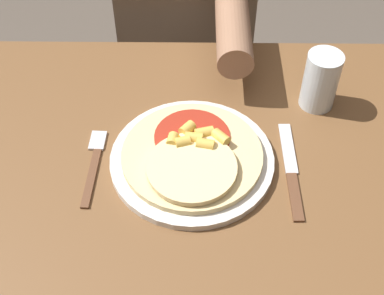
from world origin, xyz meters
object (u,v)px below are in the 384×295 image
(pizza, at_px, (192,155))
(knife, at_px, (291,171))
(dining_table, at_px, (175,208))
(fork, at_px, (94,162))
(drinking_glass, at_px, (321,81))
(person_diner, at_px, (187,17))
(plate, at_px, (192,160))

(pizza, height_order, knife, pizza)
(dining_table, bearing_deg, fork, 177.85)
(dining_table, relative_size, drinking_glass, 9.94)
(pizza, bearing_deg, dining_table, -174.23)
(fork, distance_m, person_diner, 0.59)
(drinking_glass, height_order, person_diner, person_diner)
(person_diner, bearing_deg, pizza, -88.01)
(plate, bearing_deg, fork, -179.00)
(plate, distance_m, knife, 0.18)
(plate, height_order, person_diner, person_diner)
(knife, height_order, drinking_glass, drinking_glass)
(knife, relative_size, drinking_glass, 1.88)
(knife, height_order, person_diner, person_diner)
(plate, height_order, drinking_glass, drinking_glass)
(pizza, bearing_deg, drinking_glass, 33.59)
(pizza, bearing_deg, person_diner, 91.99)
(knife, xyz_separation_m, person_diner, (-0.19, 0.58, -0.08))
(pizza, xyz_separation_m, fork, (-0.18, 0.00, -0.02))
(dining_table, height_order, fork, fork)
(knife, distance_m, person_diner, 0.62)
(plate, relative_size, knife, 1.33)
(dining_table, xyz_separation_m, fork, (-0.14, 0.01, 0.13))
(fork, xyz_separation_m, knife, (0.35, -0.02, 0.00))
(dining_table, distance_m, drinking_glass, 0.37)
(plate, xyz_separation_m, pizza, (0.00, -0.00, 0.02))
(dining_table, relative_size, knife, 5.30)
(plate, bearing_deg, pizza, -82.76)
(fork, height_order, knife, same)
(dining_table, xyz_separation_m, pizza, (0.03, 0.00, 0.16))
(dining_table, xyz_separation_m, person_diner, (0.02, 0.57, 0.05))
(plate, relative_size, person_diner, 0.25)
(knife, bearing_deg, fork, 177.13)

